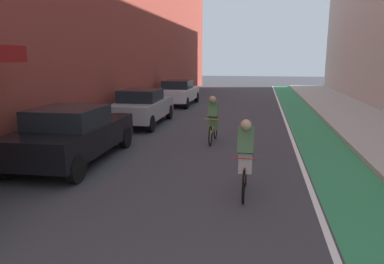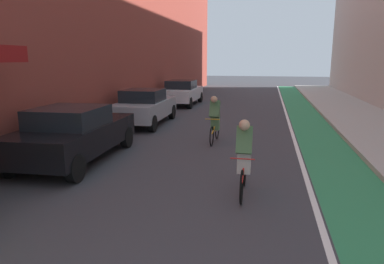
% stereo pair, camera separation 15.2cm
% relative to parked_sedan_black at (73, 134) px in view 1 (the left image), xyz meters
% --- Properties ---
extents(ground_plane, '(90.38, 90.38, 0.00)m').
position_rel_parked_sedan_black_xyz_m(ground_plane, '(3.41, 7.04, -0.79)').
color(ground_plane, '#38383D').
extents(bike_lane_paint, '(1.60, 41.08, 0.00)m').
position_rel_parked_sedan_black_xyz_m(bike_lane_paint, '(7.08, 9.04, -0.79)').
color(bike_lane_paint, '#2D8451').
rests_on(bike_lane_paint, ground).
extents(lane_divider_stripe, '(0.12, 41.08, 0.00)m').
position_rel_parked_sedan_black_xyz_m(lane_divider_stripe, '(6.18, 9.04, -0.79)').
color(lane_divider_stripe, white).
rests_on(lane_divider_stripe, ground).
extents(sidewalk_right, '(3.42, 41.08, 0.14)m').
position_rel_parked_sedan_black_xyz_m(sidewalk_right, '(9.59, 9.04, -0.72)').
color(sidewalk_right, '#A8A59E').
rests_on(sidewalk_right, ground).
extents(parked_sedan_black, '(2.12, 4.51, 1.53)m').
position_rel_parked_sedan_black_xyz_m(parked_sedan_black, '(0.00, 0.00, 0.00)').
color(parked_sedan_black, black).
rests_on(parked_sedan_black, ground).
extents(parked_sedan_silver, '(1.94, 4.33, 1.53)m').
position_rel_parked_sedan_black_xyz_m(parked_sedan_silver, '(-0.00, 5.79, -0.00)').
color(parked_sedan_silver, '#9EA0A8').
rests_on(parked_sedan_silver, ground).
extents(parked_sedan_white, '(1.90, 4.36, 1.53)m').
position_rel_parked_sedan_black_xyz_m(parked_sedan_white, '(-0.00, 12.59, -0.00)').
color(parked_sedan_white, silver).
rests_on(parked_sedan_white, ground).
extents(cyclist_mid, '(0.48, 1.73, 1.62)m').
position_rel_parked_sedan_black_xyz_m(cyclist_mid, '(4.76, -1.49, 0.02)').
color(cyclist_mid, black).
rests_on(cyclist_mid, ground).
extents(cyclist_trailing, '(0.48, 1.70, 1.60)m').
position_rel_parked_sedan_black_xyz_m(cyclist_trailing, '(3.47, 3.05, 0.02)').
color(cyclist_trailing, black).
rests_on(cyclist_trailing, ground).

